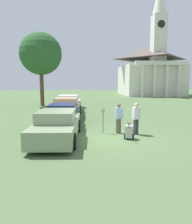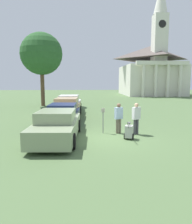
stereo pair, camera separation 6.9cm
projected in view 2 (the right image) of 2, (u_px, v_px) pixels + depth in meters
ground_plane at (110, 138)px, 11.09m from camera, size 120.00×120.00×0.00m
parked_car_sage at (57, 126)px, 10.67m from camera, size 2.23×5.26×1.46m
parked_car_navy at (63, 116)px, 13.96m from camera, size 2.14×4.90×1.43m
parked_car_tan at (67, 108)px, 17.20m from camera, size 2.19×5.37×1.55m
parked_car_white at (69, 105)px, 19.76m from camera, size 2.18×4.93×1.60m
parking_meter at (103, 116)px, 11.96m from camera, size 0.18×0.09×1.39m
person_worker at (119, 116)px, 11.91m from camera, size 0.47×0.37×1.66m
person_supervisor at (136, 117)px, 11.66m from camera, size 0.47×0.38×1.70m
equipment_cart at (129, 131)px, 10.78m from camera, size 0.53×1.00×1.00m
church at (151, 69)px, 44.83m from camera, size 11.29×13.79×20.58m
shade_tree at (41, 54)px, 24.42m from camera, size 4.70×4.70×8.22m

